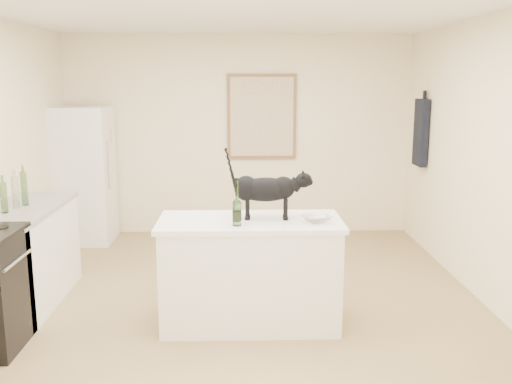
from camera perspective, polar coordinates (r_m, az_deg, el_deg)
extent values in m
plane|color=#967C50|center=(5.07, -1.78, -12.19)|extent=(5.50, 5.50, 0.00)
plane|color=white|center=(4.69, -1.98, 18.41)|extent=(5.50, 5.50, 0.00)
plane|color=#F8E6C0|center=(7.43, -1.74, 5.73)|extent=(4.50, 0.00, 4.50)
plane|color=#F8E6C0|center=(2.03, -2.36, -9.40)|extent=(4.50, 0.00, 4.50)
plane|color=#F8E6C0|center=(5.20, 23.78, 2.39)|extent=(0.00, 5.50, 5.50)
cube|color=white|center=(4.72, -0.60, -8.36)|extent=(1.44, 0.67, 0.86)
cube|color=white|center=(4.59, -0.61, -3.06)|extent=(1.50, 0.70, 0.04)
cube|color=white|center=(5.56, -22.44, -6.19)|extent=(0.60, 1.40, 0.86)
cube|color=gray|center=(5.45, -22.79, -1.66)|extent=(0.62, 1.44, 0.04)
cube|color=white|center=(7.37, -17.09, 1.65)|extent=(0.68, 0.68, 1.70)
cube|color=brown|center=(7.39, 0.59, 7.64)|extent=(0.90, 0.03, 1.10)
cube|color=beige|center=(7.37, 0.60, 7.63)|extent=(0.82, 0.00, 1.02)
cube|color=black|center=(7.06, 16.38, 5.80)|extent=(0.08, 0.34, 0.80)
cylinder|color=#265522|center=(4.36, -1.95, -1.33)|extent=(0.08, 0.08, 0.33)
imported|color=white|center=(4.52, 6.14, -2.73)|extent=(0.29, 0.29, 0.05)
cube|color=beige|center=(7.31, -14.49, 5.52)|extent=(0.01, 0.13, 0.17)
cylinder|color=#A8B3A5|center=(5.40, -23.22, -0.04)|extent=(0.06, 0.06, 0.28)
cylinder|color=#21511B|center=(5.51, -22.46, 0.33)|extent=(0.06, 0.06, 0.31)
cylinder|color=#214F1B|center=(5.25, -24.22, -0.52)|extent=(0.06, 0.06, 0.27)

